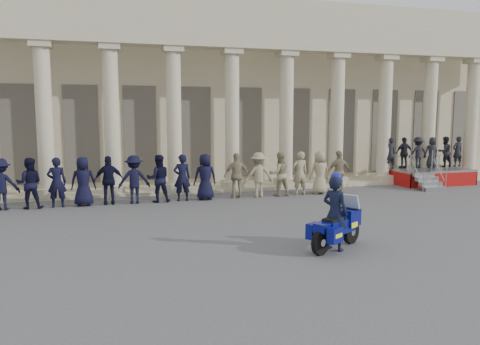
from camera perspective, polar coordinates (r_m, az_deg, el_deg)
name	(u,v)px	position (r m, az deg, el deg)	size (l,w,h in m)	color
ground	(262,236)	(13.43, 2.67, -7.69)	(90.00, 90.00, 0.00)	#49494C
building	(179,95)	(27.38, -7.40, 9.30)	(40.00, 12.50, 9.00)	#B7AB89
officer_rank	(151,179)	(18.56, -10.79, -0.76)	(17.15, 0.71, 1.87)	black
reviewing_stand	(426,158)	(25.26, 21.72, 1.62)	(4.57, 3.74, 2.32)	gray
motorcycle	(337,227)	(12.25, 11.75, -6.49)	(1.86, 1.38, 1.33)	black
rider	(335,212)	(12.07, 11.53, -4.70)	(0.75, 0.83, 2.00)	black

